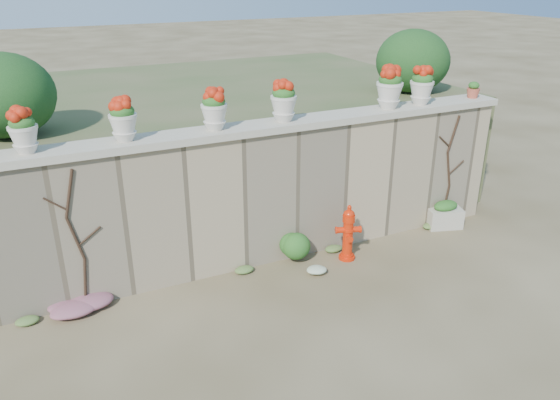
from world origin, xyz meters
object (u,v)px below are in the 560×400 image
planter_box (445,215)px  urn_pot_0 (23,131)px  fire_hydrant (348,232)px  terracotta_pot (473,91)px

planter_box → urn_pot_0: 6.56m
planter_box → urn_pot_0: bearing=-165.9°
urn_pot_0 → fire_hydrant: bearing=-8.0°
planter_box → fire_hydrant: bearing=-156.2°
urn_pot_0 → terracotta_pot: 6.78m
fire_hydrant → urn_pot_0: size_ratio=1.69×
terracotta_pot → fire_hydrant: bearing=-167.8°
planter_box → terracotta_pot: (0.59, 0.33, 2.00)m
fire_hydrant → urn_pot_0: urn_pot_0 is taller
fire_hydrant → terracotta_pot: terracotta_pot is taller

